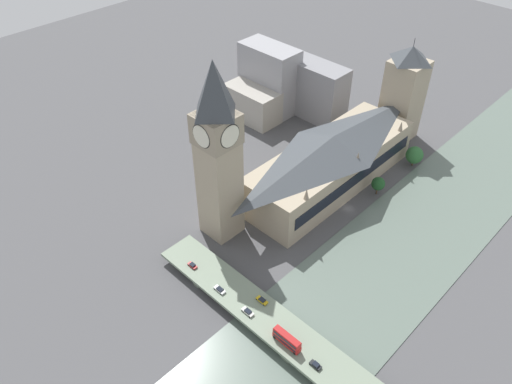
{
  "coord_description": "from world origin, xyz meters",
  "views": [
    {
      "loc": [
        -87.03,
        148.96,
        149.09
      ],
      "look_at": [
        22.87,
        36.09,
        17.94
      ],
      "focal_mm": 35.0,
      "sensor_mm": 36.0,
      "label": 1
    }
  ],
  "objects_px": {
    "victoria_tower": "(403,94)",
    "double_decker_bus_mid": "(287,339)",
    "car_southbound_lead": "(316,365)",
    "car_southbound_mid": "(220,290)",
    "parliament_hall": "(331,161)",
    "road_bridge": "(298,343)",
    "car_southbound_tail": "(192,265)",
    "car_northbound_tail": "(262,300)",
    "car_northbound_lead": "(248,312)",
    "clock_tower": "(218,151)"
  },
  "relations": [
    {
      "from": "victoria_tower",
      "to": "double_decker_bus_mid",
      "type": "bearing_deg",
      "value": 108.1
    },
    {
      "from": "car_southbound_lead",
      "to": "car_southbound_mid",
      "type": "distance_m",
      "value": 44.29
    },
    {
      "from": "parliament_hall",
      "to": "victoria_tower",
      "type": "xyz_separation_m",
      "value": [
        0.06,
        -58.27,
        11.89
      ]
    },
    {
      "from": "road_bridge",
      "to": "car_southbound_mid",
      "type": "bearing_deg",
      "value": 6.04
    },
    {
      "from": "victoria_tower",
      "to": "car_southbound_tail",
      "type": "height_order",
      "value": "victoria_tower"
    },
    {
      "from": "car_northbound_tail",
      "to": "parliament_hall",
      "type": "bearing_deg",
      "value": -69.62
    },
    {
      "from": "car_southbound_lead",
      "to": "car_southbound_tail",
      "type": "xyz_separation_m",
      "value": [
        60.45,
        0.03,
        -0.03
      ]
    },
    {
      "from": "parliament_hall",
      "to": "car_southbound_lead",
      "type": "relative_size",
      "value": 22.76
    },
    {
      "from": "car_northbound_lead",
      "to": "victoria_tower",
      "type": "bearing_deg",
      "value": -78.78
    },
    {
      "from": "clock_tower",
      "to": "double_decker_bus_mid",
      "type": "distance_m",
      "value": 72.66
    },
    {
      "from": "car_northbound_lead",
      "to": "car_southbound_tail",
      "type": "height_order",
      "value": "car_northbound_lead"
    },
    {
      "from": "parliament_hall",
      "to": "car_northbound_lead",
      "type": "relative_size",
      "value": 19.29
    },
    {
      "from": "clock_tower",
      "to": "car_southbound_mid",
      "type": "xyz_separation_m",
      "value": [
        -26.79,
        25.82,
        -35.73
      ]
    },
    {
      "from": "car_northbound_tail",
      "to": "car_northbound_lead",
      "type": "bearing_deg",
      "value": 89.1
    },
    {
      "from": "double_decker_bus_mid",
      "to": "car_southbound_lead",
      "type": "xyz_separation_m",
      "value": [
        -11.95,
        -0.39,
        -2.0
      ]
    },
    {
      "from": "parliament_hall",
      "to": "double_decker_bus_mid",
      "type": "relative_size",
      "value": 8.56
    },
    {
      "from": "car_northbound_lead",
      "to": "car_southbound_mid",
      "type": "distance_m",
      "value": 14.32
    },
    {
      "from": "parliament_hall",
      "to": "double_decker_bus_mid",
      "type": "height_order",
      "value": "parliament_hall"
    },
    {
      "from": "victoria_tower",
      "to": "road_bridge",
      "type": "distance_m",
      "value": 146.82
    },
    {
      "from": "road_bridge",
      "to": "car_southbound_tail",
      "type": "xyz_separation_m",
      "value": [
        50.54,
        2.94,
        1.64
      ]
    },
    {
      "from": "parliament_hall",
      "to": "road_bridge",
      "type": "bearing_deg",
      "value": 121.27
    },
    {
      "from": "car_northbound_tail",
      "to": "clock_tower",
      "type": "bearing_deg",
      "value": -24.21
    },
    {
      "from": "clock_tower",
      "to": "road_bridge",
      "type": "xyz_separation_m",
      "value": [
        -61.16,
        22.18,
        -37.35
      ]
    },
    {
      "from": "road_bridge",
      "to": "car_southbound_lead",
      "type": "height_order",
      "value": "car_southbound_lead"
    },
    {
      "from": "parliament_hall",
      "to": "car_northbound_tail",
      "type": "xyz_separation_m",
      "value": [
        -27.94,
        75.18,
        -7.98
      ]
    },
    {
      "from": "clock_tower",
      "to": "car_southbound_tail",
      "type": "relative_size",
      "value": 19.09
    },
    {
      "from": "parliament_hall",
      "to": "road_bridge",
      "type": "xyz_separation_m",
      "value": [
        -47.88,
        78.83,
        -9.58
      ]
    },
    {
      "from": "car_southbound_lead",
      "to": "car_southbound_mid",
      "type": "bearing_deg",
      "value": 0.93
    },
    {
      "from": "double_decker_bus_mid",
      "to": "car_northbound_tail",
      "type": "bearing_deg",
      "value": -21.22
    },
    {
      "from": "clock_tower",
      "to": "road_bridge",
      "type": "height_order",
      "value": "clock_tower"
    },
    {
      "from": "road_bridge",
      "to": "car_northbound_lead",
      "type": "xyz_separation_m",
      "value": [
        20.06,
        3.46,
        1.69
      ]
    },
    {
      "from": "double_decker_bus_mid",
      "to": "car_southbound_mid",
      "type": "height_order",
      "value": "double_decker_bus_mid"
    },
    {
      "from": "victoria_tower",
      "to": "car_northbound_tail",
      "type": "xyz_separation_m",
      "value": [
        -27.99,
        133.45,
        -19.87
      ]
    },
    {
      "from": "road_bridge",
      "to": "car_southbound_lead",
      "type": "bearing_deg",
      "value": 163.61
    },
    {
      "from": "victoria_tower",
      "to": "car_northbound_lead",
      "type": "distance_m",
      "value": 144.66
    },
    {
      "from": "road_bridge",
      "to": "victoria_tower",
      "type": "bearing_deg",
      "value": -70.73
    },
    {
      "from": "car_northbound_tail",
      "to": "car_southbound_lead",
      "type": "height_order",
      "value": "car_southbound_lead"
    },
    {
      "from": "car_southbound_tail",
      "to": "car_southbound_mid",
      "type": "bearing_deg",
      "value": 177.54
    },
    {
      "from": "parliament_hall",
      "to": "road_bridge",
      "type": "distance_m",
      "value": 92.73
    },
    {
      "from": "road_bridge",
      "to": "car_southbound_mid",
      "type": "distance_m",
      "value": 34.6
    },
    {
      "from": "double_decker_bus_mid",
      "to": "car_southbound_lead",
      "type": "bearing_deg",
      "value": -178.14
    },
    {
      "from": "road_bridge",
      "to": "car_southbound_mid",
      "type": "xyz_separation_m",
      "value": [
        34.37,
        3.64,
        1.62
      ]
    },
    {
      "from": "car_southbound_mid",
      "to": "victoria_tower",
      "type": "bearing_deg",
      "value": -84.49
    },
    {
      "from": "car_southbound_tail",
      "to": "car_northbound_lead",
      "type": "bearing_deg",
      "value": 179.03
    },
    {
      "from": "double_decker_bus_mid",
      "to": "car_northbound_tail",
      "type": "height_order",
      "value": "double_decker_bus_mid"
    },
    {
      "from": "car_southbound_tail",
      "to": "parliament_hall",
      "type": "bearing_deg",
      "value": -91.86
    },
    {
      "from": "double_decker_bus_mid",
      "to": "car_northbound_lead",
      "type": "distance_m",
      "value": 18.13
    },
    {
      "from": "clock_tower",
      "to": "parliament_hall",
      "type": "bearing_deg",
      "value": -103.19
    },
    {
      "from": "double_decker_bus_mid",
      "to": "car_northbound_lead",
      "type": "bearing_deg",
      "value": 0.5
    },
    {
      "from": "parliament_hall",
      "to": "car_southbound_mid",
      "type": "bearing_deg",
      "value": 99.3
    }
  ]
}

